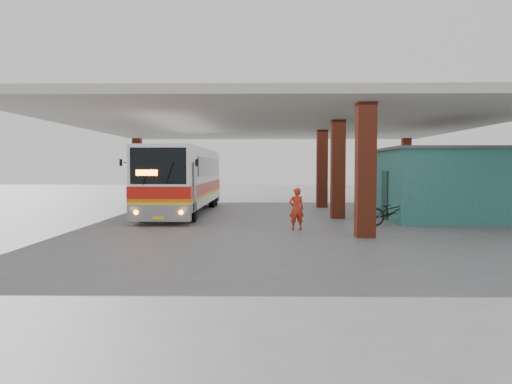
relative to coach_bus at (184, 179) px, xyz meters
The scene contains 8 objects.
ground 7.05m from the coach_bus, 51.58° to the right, with size 90.00×90.00×0.00m, color #515154.
brick_columns 5.71m from the coach_bus, ahead, with size 20.10×21.60×4.35m.
canopy_roof 5.64m from the coach_bus, 13.48° to the left, with size 21.00×23.00×0.30m, color beige.
shop_building 11.82m from the coach_bus, ahead, with size 5.20×8.20×3.11m.
coach_bus is the anchor object (origin of this frame).
motorcycle 10.41m from the coach_bus, 30.09° to the right, with size 0.73×2.09×1.10m, color black.
pedestrian 8.39m from the coach_bus, 51.95° to the right, with size 0.56×0.37×1.53m, color red.
red_chair 9.19m from the coach_bus, ahead, with size 0.46×0.46×0.82m.
Camera 1 is at (-0.30, -19.20, 2.28)m, focal length 35.00 mm.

